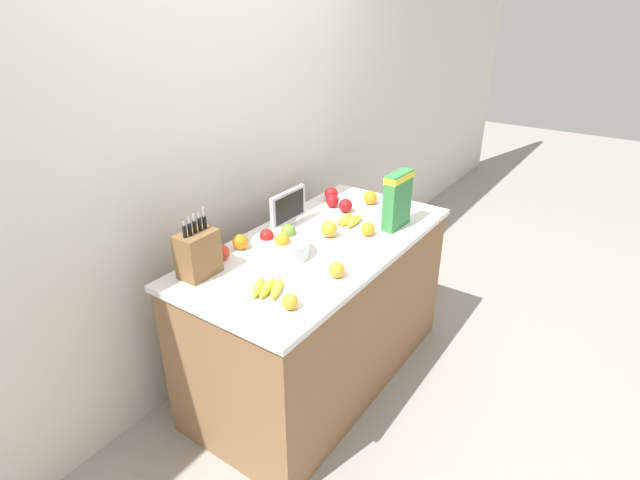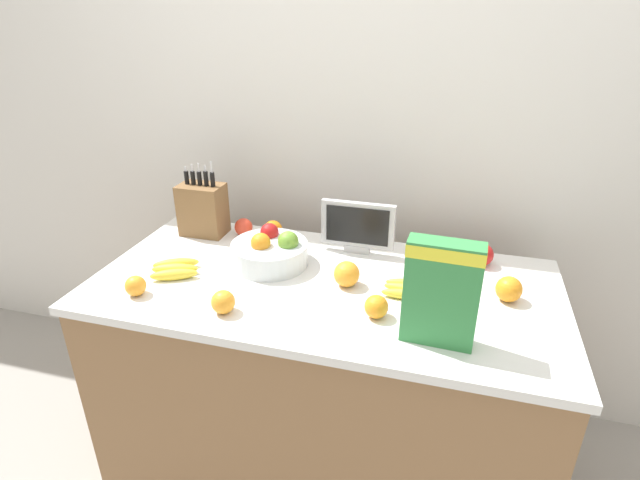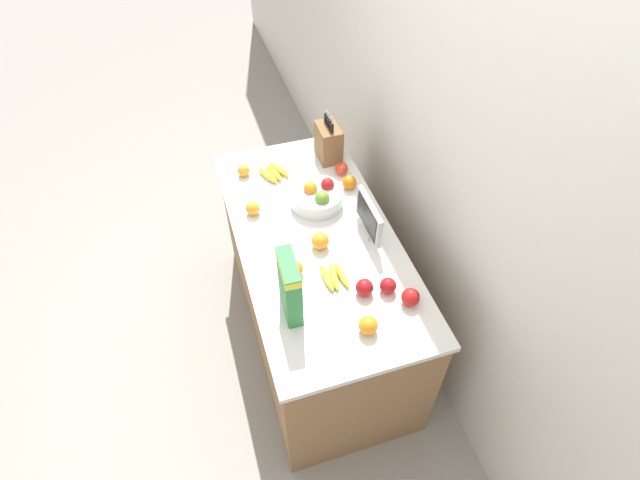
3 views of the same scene
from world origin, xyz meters
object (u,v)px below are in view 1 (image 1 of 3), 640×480
apple_near_bananas (332,201)px  knife_block (198,253)px  orange_front_left (337,270)px  orange_mid_right (290,302)px  cereal_box (398,198)px  apple_front (346,206)px  orange_back_center (240,242)px  fruit_bowl (281,246)px  banana_bunch_left (349,220)px  apple_rightmost (331,194)px  orange_mid_left (329,229)px  orange_by_cereal (370,198)px  orange_near_bowl (368,229)px  apple_leftmost (222,252)px  banana_bunch_right (267,288)px  small_monitor (288,207)px

apple_near_bananas → knife_block: bearing=177.1°
orange_front_left → orange_mid_right: 0.32m
cereal_box → apple_front: cereal_box is taller
orange_back_center → fruit_bowl: bearing=-71.9°
cereal_box → banana_bunch_left: size_ratio=1.82×
apple_rightmost → orange_front_left: size_ratio=1.12×
apple_near_bananas → orange_front_left: bearing=-145.2°
fruit_bowl → orange_mid_left: bearing=-14.7°
fruit_bowl → orange_mid_left: size_ratio=3.18×
cereal_box → orange_by_cereal: 0.37m
apple_front → orange_front_left: (-0.66, -0.37, -0.00)m
apple_front → orange_front_left: bearing=-150.9°
knife_block → orange_mid_right: knife_block is taller
apple_near_bananas → orange_by_cereal: orange_by_cereal is taller
orange_front_left → orange_near_bowl: (0.46, 0.10, -0.00)m
knife_block → banana_bunch_left: bearing=-16.4°
orange_mid_right → orange_mid_left: orange_mid_left is taller
cereal_box → orange_back_center: (-0.68, 0.51, -0.13)m
knife_block → orange_mid_right: size_ratio=4.58×
orange_front_left → apple_leftmost: bearing=107.3°
banana_bunch_left → apple_near_bananas: bearing=55.8°
apple_front → apple_rightmost: size_ratio=0.98×
banana_bunch_left → knife_block: bearing=163.6°
apple_leftmost → apple_front: size_ratio=0.91×
orange_mid_right → orange_back_center: bearing=62.2°
orange_mid_left → banana_bunch_left: bearing=0.9°
orange_mid_left → orange_mid_right: bearing=-159.3°
apple_rightmost → orange_front_left: 0.94m
knife_block → cereal_box: 1.09m
apple_front → orange_by_cereal: (0.19, -0.06, 0.00)m
cereal_box → orange_by_cereal: size_ratio=3.71×
banana_bunch_right → apple_rightmost: apple_rightmost is taller
knife_block → small_monitor: 0.65m
apple_near_bananas → orange_front_left: 0.82m
knife_block → orange_mid_left: knife_block is taller
orange_front_left → apple_near_bananas: bearing=34.8°
apple_rightmost → orange_back_center: 0.81m
orange_front_left → cereal_box: bearing=2.8°
knife_block → banana_bunch_right: 0.36m
apple_rightmost → orange_near_bowl: (-0.31, -0.44, -0.00)m
small_monitor → apple_near_bananas: bearing=-7.0°
fruit_bowl → orange_near_bowl: size_ratio=3.81×
orange_by_cereal → orange_near_bowl: 0.44m
apple_leftmost → apple_front: 0.84m
small_monitor → banana_bunch_left: size_ratio=1.64×
knife_block → cereal_box: knife_block is taller
apple_front → orange_mid_right: apple_front is taller
apple_front → orange_by_cereal: bearing=-16.5°
apple_rightmost → orange_near_bowl: bearing=-125.4°
apple_leftmost → small_monitor: bearing=-3.3°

